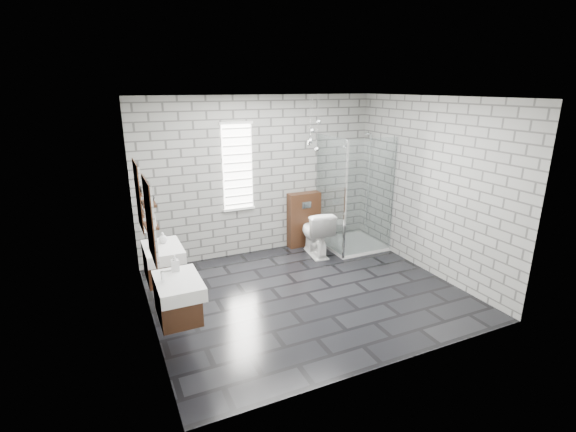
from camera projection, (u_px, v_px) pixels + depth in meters
floor at (307, 293)px, 5.97m from camera, size 4.20×3.60×0.02m
ceiling at (310, 96)px, 5.16m from camera, size 4.20×3.60×0.02m
wall_back at (260, 176)px, 7.14m from camera, size 4.20×0.02×2.70m
wall_front at (395, 248)px, 4.00m from camera, size 4.20×0.02×2.70m
wall_left at (143, 223)px, 4.73m from camera, size 0.02×3.60×2.70m
wall_right at (430, 187)px, 6.41m from camera, size 0.02×3.60×2.70m
vanity_left at (175, 288)px, 4.48m from camera, size 0.47×0.70×1.57m
vanity_right at (160, 253)px, 5.41m from camera, size 0.47×0.70×1.57m
shelf_lower at (151, 226)px, 4.72m from camera, size 0.14×0.30×0.03m
shelf_upper at (149, 204)px, 4.65m from camera, size 0.14×0.30×0.03m
window at (237, 167)px, 6.89m from camera, size 0.56×0.05×1.48m
cistern_panel at (304, 219)px, 7.61m from camera, size 0.60×0.20×1.00m
flush_plate at (307, 205)px, 7.43m from camera, size 0.18×0.01×0.12m
shower_enclosure at (352, 222)px, 7.44m from camera, size 1.00×1.00×2.03m
pendant_cluster at (313, 136)px, 6.89m from camera, size 0.32×0.24×0.92m
toilet at (316, 232)px, 7.24m from camera, size 0.54×0.83×0.80m
soap_bottle_a at (175, 263)px, 4.66m from camera, size 0.09×0.09×0.19m
soap_bottle_b at (163, 238)px, 5.49m from camera, size 0.14×0.14×0.15m
soap_bottle_c at (152, 219)px, 4.60m from camera, size 0.08×0.08×0.20m
vase at (149, 197)px, 4.63m from camera, size 0.15×0.15×0.13m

